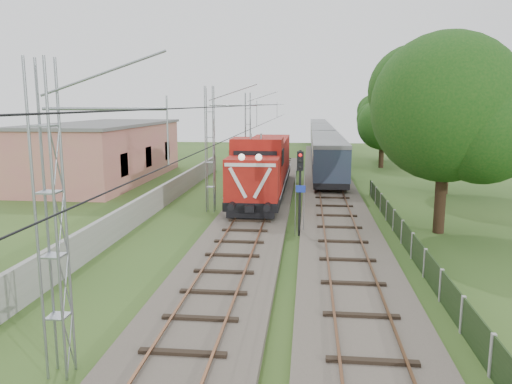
# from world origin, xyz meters

# --- Properties ---
(ground) EXTENTS (140.00, 140.00, 0.00)m
(ground) POSITION_xyz_m (0.00, 0.00, 0.00)
(ground) COLOR #30511E
(ground) RESTS_ON ground
(track_main) EXTENTS (4.20, 70.00, 0.45)m
(track_main) POSITION_xyz_m (0.00, 7.00, 0.18)
(track_main) COLOR #6B6054
(track_main) RESTS_ON ground
(track_side) EXTENTS (4.20, 80.00, 0.45)m
(track_side) POSITION_xyz_m (5.00, 20.00, 0.18)
(track_side) COLOR #6B6054
(track_side) RESTS_ON ground
(catenary) EXTENTS (3.31, 70.00, 8.00)m
(catenary) POSITION_xyz_m (-2.95, 12.00, 4.05)
(catenary) COLOR gray
(catenary) RESTS_ON ground
(boundary_wall) EXTENTS (0.25, 40.00, 1.50)m
(boundary_wall) POSITION_xyz_m (-6.50, 12.00, 0.75)
(boundary_wall) COLOR #9E9E99
(boundary_wall) RESTS_ON ground
(station_building) EXTENTS (8.40, 20.40, 5.22)m
(station_building) POSITION_xyz_m (-15.00, 24.00, 2.63)
(station_building) COLOR tan
(station_building) RESTS_ON ground
(fence) EXTENTS (0.12, 32.00, 1.20)m
(fence) POSITION_xyz_m (8.00, 3.00, 0.60)
(fence) COLOR black
(fence) RESTS_ON ground
(locomotive) EXTENTS (3.22, 18.40, 4.67)m
(locomotive) POSITION_xyz_m (0.00, 17.35, 2.38)
(locomotive) COLOR black
(locomotive) RESTS_ON ground
(coach_rake) EXTENTS (2.82, 62.88, 3.26)m
(coach_rake) POSITION_xyz_m (5.00, 48.73, 2.37)
(coach_rake) COLOR black
(coach_rake) RESTS_ON ground
(signal_post) EXTENTS (0.50, 0.39, 4.55)m
(signal_post) POSITION_xyz_m (2.85, 6.32, 3.13)
(signal_post) COLOR black
(signal_post) RESTS_ON ground
(tree_a) EXTENTS (8.20, 7.81, 10.63)m
(tree_a) POSITION_xyz_m (10.45, 7.85, 6.63)
(tree_a) COLOR #3B2318
(tree_a) RESTS_ON ground
(tree_b) EXTENTS (8.89, 8.46, 11.52)m
(tree_b) POSITION_xyz_m (13.88, 20.21, 7.19)
(tree_b) COLOR #3B2318
(tree_b) RESTS_ON ground
(tree_c) EXTENTS (5.70, 5.42, 7.38)m
(tree_c) POSITION_xyz_m (11.22, 35.84, 4.60)
(tree_c) COLOR #3B2318
(tree_c) RESTS_ON ground
(tree_d) EXTENTS (6.50, 6.19, 8.42)m
(tree_d) POSITION_xyz_m (12.32, 43.24, 5.25)
(tree_d) COLOR #3B2318
(tree_d) RESTS_ON ground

